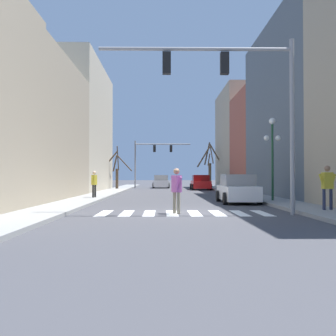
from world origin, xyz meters
TOP-DOWN VIEW (x-y plane):
  - ground_plane at (0.00, 0.00)m, footprint 240.00×240.00m
  - sidewalk_left at (-5.43, 0.00)m, footprint 2.04×90.00m
  - sidewalk_right at (5.43, 0.00)m, footprint 2.04×90.00m
  - building_row_left at (-9.44, 12.26)m, footprint 6.00×34.05m
  - building_row_right at (9.44, 15.81)m, footprint 6.00×44.07m
  - crosswalk_stripes at (0.00, -0.32)m, footprint 6.75×2.60m
  - traffic_signal_near at (2.02, -1.01)m, footprint 7.51×0.28m
  - traffic_signal_far at (-2.15, 31.61)m, footprint 6.78×0.28m
  - street_lamp_right_corner at (5.21, 5.48)m, footprint 0.95×0.36m
  - car_driving_toward_lane at (3.30, 5.54)m, footprint 1.98×4.20m
  - car_parked_left_mid at (-1.02, 32.58)m, footprint 2.05×4.55m
  - car_parked_right_mid at (3.24, 25.90)m, footprint 2.10×4.13m
  - pedestrian_on_right_sidewalk at (5.69, -0.56)m, footprint 0.75×0.29m
  - pedestrian_on_left_sidewalk at (-5.09, 8.53)m, footprint 0.32×0.70m
  - pedestrian_crossing_street at (-0.27, -0.56)m, footprint 0.46×0.71m
  - street_tree_left_mid at (5.19, 34.40)m, footprint 3.27×4.01m
  - street_tree_left_near at (-5.75, 25.73)m, footprint 3.21×1.56m

SIDE VIEW (x-z plane):
  - ground_plane at x=0.00m, z-range 0.00..0.00m
  - crosswalk_stripes at x=0.00m, z-range 0.00..0.01m
  - sidewalk_left at x=-5.43m, z-range 0.00..0.15m
  - sidewalk_right at x=5.43m, z-range 0.00..0.15m
  - car_driving_toward_lane at x=3.30m, z-range -0.05..1.52m
  - car_parked_left_mid at x=-1.02m, z-range -0.05..1.53m
  - car_parked_right_mid at x=3.24m, z-range -0.05..1.54m
  - pedestrian_crossing_street at x=-0.27m, z-range 0.16..1.95m
  - pedestrian_on_left_sidewalk at x=-5.09m, z-range 0.30..1.95m
  - pedestrian_on_right_sidewalk at x=5.69m, z-range 0.31..2.06m
  - street_tree_left_near at x=-5.75m, z-range -0.20..4.32m
  - street_tree_left_mid at x=5.19m, z-range 0.08..5.76m
  - street_lamp_right_corner at x=5.21m, z-range 1.08..5.62m
  - traffic_signal_far at x=-2.15m, z-range 1.31..7.06m
  - traffic_signal_near at x=2.02m, z-range 1.55..8.32m
  - building_row_left at x=-9.44m, z-range -0.79..10.99m
  - building_row_right at x=9.44m, z-range -0.24..11.86m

